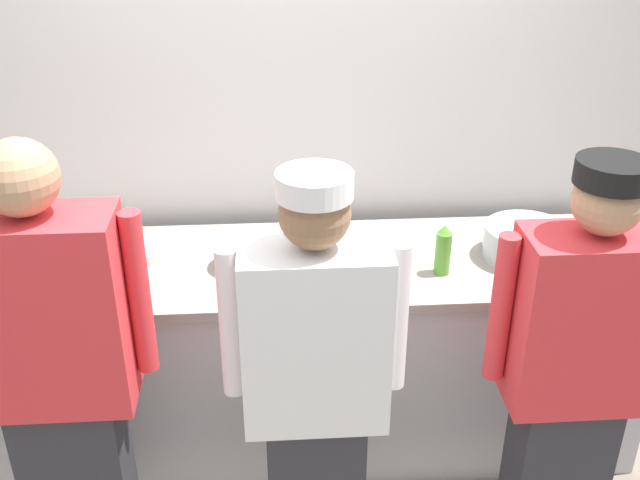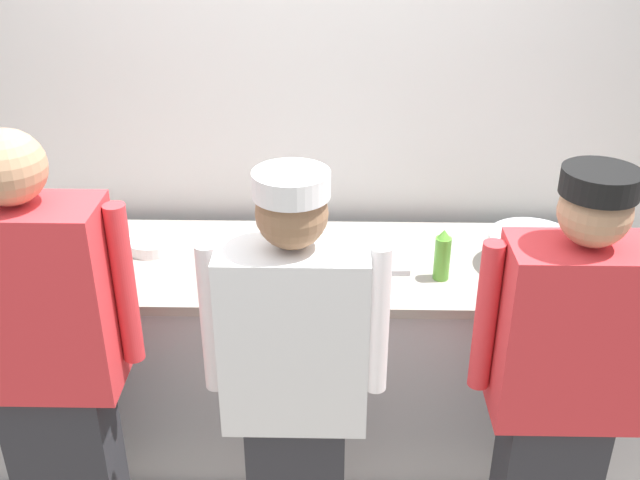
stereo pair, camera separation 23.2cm
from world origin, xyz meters
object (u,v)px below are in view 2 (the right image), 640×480
at_px(ramekin_orange_sauce, 69,260).
at_px(ramekin_red_sauce, 95,230).
at_px(chef_center, 295,390).
at_px(chef_near_left, 49,364).
at_px(plate_stack_rear, 243,254).
at_px(squeeze_bottle_primary, 36,254).
at_px(sheet_tray, 344,256).
at_px(squeeze_bottle_secondary, 442,255).
at_px(chef_far_right, 561,389).
at_px(mixing_bowl_steel, 531,251).
at_px(plate_stack_front, 153,242).

bearing_deg(ramekin_orange_sauce, ramekin_red_sauce, 84.46).
bearing_deg(chef_center, chef_near_left, 175.54).
xyz_separation_m(chef_near_left, plate_stack_rear, (0.57, 0.66, 0.06)).
height_order(squeeze_bottle_primary, ramekin_red_sauce, squeeze_bottle_primary).
relative_size(chef_near_left, sheet_tray, 3.40).
xyz_separation_m(sheet_tray, squeeze_bottle_secondary, (0.38, -0.15, 0.09)).
height_order(chef_near_left, squeeze_bottle_primary, chef_near_left).
height_order(plate_stack_rear, ramekin_orange_sauce, plate_stack_rear).
xyz_separation_m(chef_far_right, squeeze_bottle_primary, (-1.91, 0.59, 0.16)).
height_order(chef_near_left, squeeze_bottle_secondary, chef_near_left).
height_order(plate_stack_rear, mixing_bowl_steel, mixing_bowl_steel).
distance_m(chef_center, squeeze_bottle_primary, 1.22).
relative_size(sheet_tray, squeeze_bottle_primary, 2.56).
bearing_deg(chef_far_right, chef_center, -178.57).
relative_size(chef_near_left, chef_center, 1.06).
xyz_separation_m(plate_stack_rear, ramekin_orange_sauce, (-0.70, -0.03, -0.02)).
distance_m(chef_near_left, squeeze_bottle_secondary, 1.48).
bearing_deg(ramekin_red_sauce, ramekin_orange_sauce, -95.54).
xyz_separation_m(squeeze_bottle_primary, ramekin_orange_sauce, (0.09, 0.09, -0.07)).
height_order(chef_center, mixing_bowl_steel, chef_center).
bearing_deg(plate_stack_rear, mixing_bowl_steel, 0.11).
bearing_deg(plate_stack_rear, chef_near_left, -130.82).
xyz_separation_m(chef_center, plate_stack_rear, (-0.25, 0.73, 0.11)).
height_order(plate_stack_rear, ramekin_red_sauce, plate_stack_rear).
bearing_deg(ramekin_orange_sauce, plate_stack_front, 28.08).
height_order(chef_center, plate_stack_front, chef_center).
bearing_deg(squeeze_bottle_secondary, plate_stack_rear, 172.37).
relative_size(mixing_bowl_steel, sheet_tray, 0.69).
distance_m(chef_near_left, plate_stack_front, 0.82).
distance_m(plate_stack_rear, ramekin_orange_sauce, 0.70).
bearing_deg(ramekin_red_sauce, sheet_tray, -10.08).
bearing_deg(plate_stack_rear, chef_center, -71.18).
distance_m(mixing_bowl_steel, ramekin_red_sauce, 1.86).
bearing_deg(mixing_bowl_steel, chef_center, -141.40).
xyz_separation_m(chef_center, sheet_tray, (0.16, 0.77, 0.08)).
xyz_separation_m(chef_center, chef_far_right, (0.87, 0.02, 0.00)).
relative_size(chef_near_left, squeeze_bottle_secondary, 8.14).
relative_size(mixing_bowl_steel, ramekin_orange_sauce, 3.41).
bearing_deg(chef_far_right, chef_near_left, 178.56).
relative_size(chef_center, squeeze_bottle_primary, 8.23).
height_order(plate_stack_rear, sheet_tray, plate_stack_rear).
relative_size(sheet_tray, ramekin_red_sauce, 5.50).
distance_m(plate_stack_rear, mixing_bowl_steel, 1.16).
xyz_separation_m(chef_near_left, mixing_bowl_steel, (1.74, 0.67, 0.09)).
bearing_deg(squeeze_bottle_secondary, ramekin_orange_sauce, 177.14).
bearing_deg(sheet_tray, mixing_bowl_steel, -3.18).
bearing_deg(squeeze_bottle_primary, ramekin_red_sauce, 71.79).
xyz_separation_m(chef_far_right, mixing_bowl_steel, (0.05, 0.71, 0.13)).
relative_size(sheet_tray, ramekin_orange_sauce, 4.97).
bearing_deg(ramekin_red_sauce, chef_far_right, -27.81).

